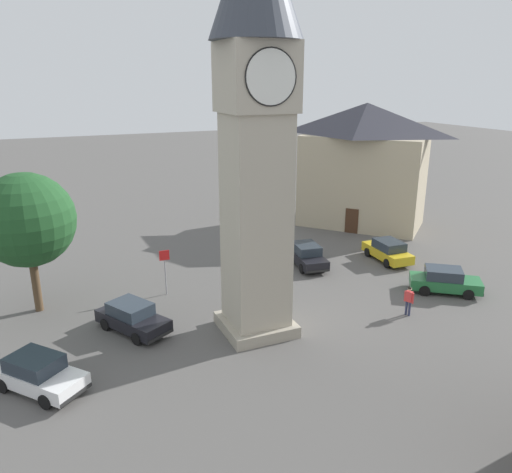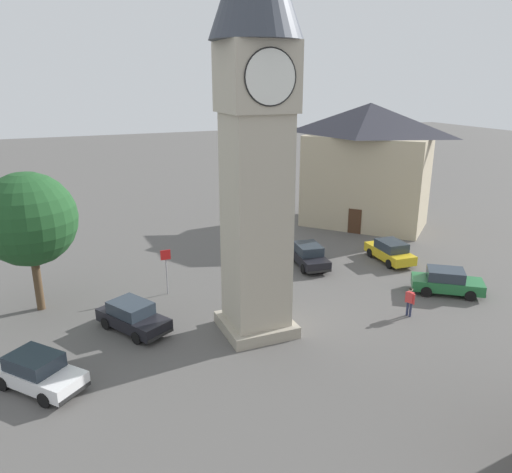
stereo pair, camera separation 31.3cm
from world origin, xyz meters
TOP-DOWN VIEW (x-y plane):
  - ground_plane at (0.00, 0.00)m, footprint 200.00×200.00m
  - clock_tower at (0.00, 0.00)m, footprint 4.17×4.17m
  - car_blue_kerb at (6.93, 7.10)m, footprint 2.27×4.33m
  - car_silver_kerb at (12.40, -0.22)m, footprint 4.32×3.81m
  - car_red_corner at (12.70, 5.65)m, footprint 2.02×4.23m
  - car_white_side at (-5.86, 2.43)m, footprint 3.49×4.42m
  - car_black_far at (-10.38, -1.13)m, footprint 3.96×4.23m
  - pedestrian at (8.32, -1.81)m, footprint 0.35×0.52m
  - tree at (-10.27, 6.97)m, footprint 5.08×5.08m
  - building_shop_left at (16.39, 14.30)m, footprint 11.66×12.08m
  - road_sign at (-3.19, 6.23)m, footprint 0.60×0.07m

SIDE VIEW (x-z plane):
  - ground_plane at x=0.00m, z-range 0.00..0.00m
  - car_blue_kerb at x=6.93m, z-range 0.00..1.53m
  - car_silver_kerb at x=12.40m, z-range 0.00..1.53m
  - car_red_corner at x=12.70m, z-range 0.00..1.53m
  - car_white_side at x=-5.86m, z-range 0.00..1.53m
  - car_black_far at x=-10.38m, z-range 0.00..1.53m
  - pedestrian at x=8.32m, z-range 0.16..1.86m
  - road_sign at x=-3.19m, z-range 0.50..3.30m
  - tree at x=-10.27m, z-range 1.35..9.17m
  - building_shop_left at x=16.39m, z-range 0.10..10.64m
  - clock_tower at x=0.00m, z-range 1.67..21.62m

